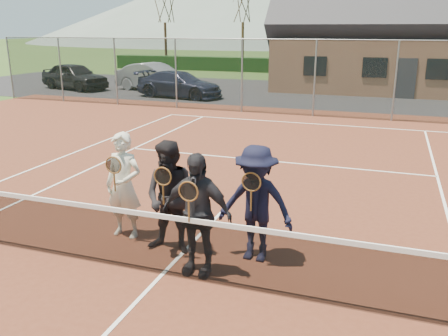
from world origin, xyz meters
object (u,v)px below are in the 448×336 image
(car_c, at_px, (179,84))
(player_b, at_px, (172,198))
(car_b, at_px, (155,77))
(player_c, at_px, (197,214))
(player_d, at_px, (256,204))
(tennis_net, at_px, (161,242))
(player_a, at_px, (124,186))
(clubhouse, at_px, (420,17))
(car_a, at_px, (74,76))

(car_c, xyz_separation_m, player_b, (7.14, -15.95, 0.26))
(car_c, bearing_deg, car_b, 57.73)
(player_c, relative_size, player_d, 1.00)
(tennis_net, xyz_separation_m, player_a, (-1.19, 1.02, 0.38))
(tennis_net, xyz_separation_m, player_d, (1.12, 0.93, 0.38))
(clubhouse, distance_m, player_c, 24.20)
(clubhouse, relative_size, player_d, 8.67)
(car_b, height_order, player_c, player_c)
(car_b, height_order, player_b, player_b)
(clubhouse, distance_m, player_a, 23.75)
(car_a, height_order, player_c, player_c)
(car_c, relative_size, player_b, 2.52)
(player_d, bearing_deg, car_a, 132.74)
(player_b, bearing_deg, player_c, -38.14)
(car_a, relative_size, clubhouse, 0.28)
(car_c, relative_size, player_c, 2.52)
(tennis_net, distance_m, clubhouse, 24.57)
(car_c, xyz_separation_m, clubhouse, (11.32, 7.30, 3.33))
(player_c, distance_m, player_d, 0.96)
(tennis_net, distance_m, player_b, 0.86)
(car_a, relative_size, player_c, 2.46)
(player_c, height_order, player_d, same)
(clubhouse, xyz_separation_m, player_b, (-4.18, -23.25, -3.07))
(car_a, relative_size, player_b, 2.46)
(car_b, distance_m, tennis_net, 21.12)
(car_a, height_order, tennis_net, car_a)
(car_b, relative_size, tennis_net, 0.40)
(car_b, height_order, tennis_net, car_b)
(car_b, xyz_separation_m, player_a, (8.59, -17.71, 0.16))
(player_a, distance_m, player_d, 2.31)
(player_b, relative_size, player_c, 1.00)
(car_c, height_order, player_a, player_a)
(tennis_net, height_order, player_b, player_b)
(car_a, xyz_separation_m, player_c, (14.82, -17.45, 0.17))
(car_b, bearing_deg, player_a, -142.84)
(clubhouse, bearing_deg, player_b, -100.20)
(car_b, bearing_deg, player_b, -140.63)
(car_b, xyz_separation_m, player_c, (10.21, -18.47, 0.16))
(car_a, relative_size, car_c, 0.97)
(tennis_net, bearing_deg, car_b, 117.55)
(player_a, bearing_deg, player_b, -15.20)
(clubhouse, height_order, player_c, clubhouse)
(car_c, bearing_deg, car_a, 89.24)
(car_a, bearing_deg, player_d, -120.14)
(player_b, bearing_deg, player_d, 7.87)
(car_c, height_order, player_b, player_b)
(player_a, distance_m, player_b, 1.04)
(tennis_net, height_order, player_d, player_d)
(car_a, bearing_deg, player_b, -122.94)
(tennis_net, bearing_deg, player_d, 39.57)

